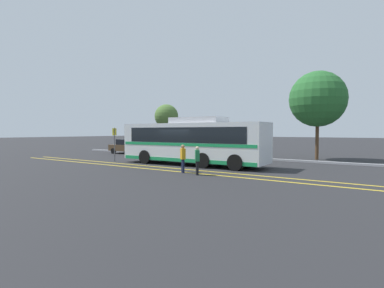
# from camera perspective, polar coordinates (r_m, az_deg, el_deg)

# --- Properties ---
(ground_plane) EXTENTS (220.00, 220.00, 0.00)m
(ground_plane) POSITION_cam_1_polar(r_m,az_deg,el_deg) (21.25, -1.96, -4.01)
(ground_plane) COLOR #262628
(lane_strip_0) EXTENTS (30.76, 0.20, 0.01)m
(lane_strip_0) POSITION_cam_1_polar(r_m,az_deg,el_deg) (19.43, -3.67, -4.61)
(lane_strip_0) COLOR gold
(lane_strip_0) RESTS_ON ground_plane
(lane_strip_1) EXTENTS (30.76, 0.20, 0.01)m
(lane_strip_1) POSITION_cam_1_polar(r_m,az_deg,el_deg) (18.55, -5.83, -4.95)
(lane_strip_1) COLOR gold
(lane_strip_1) RESTS_ON ground_plane
(curb_strip) EXTENTS (38.76, 0.36, 0.15)m
(curb_strip) POSITION_cam_1_polar(r_m,az_deg,el_deg) (26.74, 7.83, -2.54)
(curb_strip) COLOR #99999E
(curb_strip) RESTS_ON ground_plane
(transit_bus) EXTENTS (11.13, 2.85, 3.35)m
(transit_bus) POSITION_cam_1_polar(r_m,az_deg,el_deg) (21.06, 0.04, 0.55)
(transit_bus) COLOR silver
(transit_bus) RESTS_ON ground_plane
(parked_car_0) EXTENTS (3.95, 2.05, 1.54)m
(parked_car_0) POSITION_cam_1_polar(r_m,az_deg,el_deg) (32.68, -12.18, -0.47)
(parked_car_0) COLOR #4C3823
(parked_car_0) RESTS_ON ground_plane
(parked_car_1) EXTENTS (4.17, 2.05, 1.33)m
(parked_car_1) POSITION_cam_1_polar(r_m,az_deg,el_deg) (28.46, -3.31, -1.00)
(parked_car_1) COLOR maroon
(parked_car_1) RESTS_ON ground_plane
(parked_car_2) EXTENTS (3.99, 2.04, 1.42)m
(parked_car_2) POSITION_cam_1_polar(r_m,az_deg,el_deg) (25.29, 6.44, -1.33)
(parked_car_2) COLOR olive
(parked_car_2) RESTS_ON ground_plane
(pedestrian_0) EXTENTS (0.46, 0.44, 1.61)m
(pedestrian_0) POSITION_cam_1_polar(r_m,az_deg,el_deg) (17.22, -1.74, -2.47)
(pedestrian_0) COLOR #191E38
(pedestrian_0) RESTS_ON ground_plane
(pedestrian_1) EXTENTS (0.43, 0.47, 1.57)m
(pedestrian_1) POSITION_cam_1_polar(r_m,az_deg,el_deg) (16.29, 1.01, -2.85)
(pedestrian_1) COLOR black
(pedestrian_1) RESTS_ON ground_plane
(bus_stop_sign) EXTENTS (0.07, 0.40, 2.67)m
(bus_stop_sign) POSITION_cam_1_polar(r_m,az_deg,el_deg) (24.22, -14.55, 0.69)
(bus_stop_sign) COLOR #59595E
(bus_stop_sign) RESTS_ON ground_plane
(tree_0) EXTENTS (2.90, 2.90, 5.69)m
(tree_0) POSITION_cam_1_polar(r_m,az_deg,el_deg) (36.86, -4.89, 5.26)
(tree_0) COLOR #513823
(tree_0) RESTS_ON ground_plane
(tree_1) EXTENTS (4.66, 4.66, 7.42)m
(tree_1) POSITION_cam_1_polar(r_m,az_deg,el_deg) (27.43, 22.84, 7.89)
(tree_1) COLOR #513823
(tree_1) RESTS_ON ground_plane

